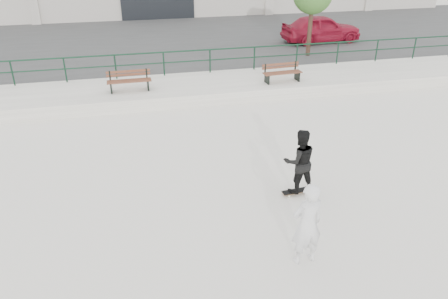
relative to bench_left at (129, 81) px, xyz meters
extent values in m
plane|color=white|center=(2.52, -9.16, -0.88)|extent=(120.00, 120.00, 0.00)
cube|color=beige|center=(2.52, 0.34, -0.63)|extent=(30.00, 3.00, 0.50)
cube|color=#3B3B3B|center=(2.52, 8.84, -0.63)|extent=(60.00, 14.00, 0.50)
cylinder|color=#123120|center=(2.52, 1.64, 0.62)|extent=(28.00, 0.06, 0.06)
cylinder|color=#123120|center=(2.52, 1.64, 0.17)|extent=(28.00, 0.05, 0.05)
cylinder|color=#123120|center=(-4.48, 1.64, 0.12)|extent=(0.06, 0.06, 1.00)
cylinder|color=#123120|center=(-2.48, 1.64, 0.12)|extent=(0.06, 0.06, 1.00)
cylinder|color=#123120|center=(-0.48, 1.64, 0.12)|extent=(0.06, 0.06, 1.00)
cylinder|color=#123120|center=(1.52, 1.64, 0.12)|extent=(0.06, 0.06, 1.00)
cylinder|color=#123120|center=(3.52, 1.64, 0.12)|extent=(0.06, 0.06, 1.00)
cylinder|color=#123120|center=(5.52, 1.64, 0.12)|extent=(0.06, 0.06, 1.00)
cylinder|color=#123120|center=(7.52, 1.64, 0.12)|extent=(0.06, 0.06, 1.00)
cylinder|color=#123120|center=(9.52, 1.64, 0.12)|extent=(0.06, 0.06, 1.00)
cylinder|color=#123120|center=(11.52, 1.64, 0.12)|extent=(0.06, 0.06, 1.00)
cylinder|color=#123120|center=(13.52, 1.64, 0.12)|extent=(0.06, 0.06, 1.00)
cube|color=black|center=(2.52, 14.79, 0.72)|extent=(5.00, 0.15, 3.20)
cube|color=brown|center=(0.00, -0.23, 0.02)|extent=(1.68, 0.14, 0.04)
cube|color=brown|center=(0.00, -0.06, 0.02)|extent=(1.68, 0.14, 0.04)
cube|color=brown|center=(0.00, 0.11, 0.02)|extent=(1.68, 0.14, 0.04)
cube|color=brown|center=(0.00, 0.18, 0.20)|extent=(1.68, 0.06, 0.09)
cube|color=brown|center=(0.00, 0.18, 0.33)|extent=(1.68, 0.06, 0.09)
cube|color=black|center=(-0.70, -0.07, -0.19)|extent=(0.06, 0.47, 0.39)
cube|color=black|center=(-0.70, 0.17, 0.20)|extent=(0.06, 0.05, 0.39)
cube|color=black|center=(0.70, -0.05, -0.19)|extent=(0.06, 0.47, 0.39)
cube|color=black|center=(0.70, 0.19, 0.20)|extent=(0.06, 0.05, 0.39)
cube|color=brown|center=(6.15, -0.49, 0.00)|extent=(1.61, 0.22, 0.04)
cube|color=brown|center=(6.13, -0.33, 0.00)|extent=(1.61, 0.22, 0.04)
cube|color=brown|center=(6.12, -0.17, 0.00)|extent=(1.61, 0.22, 0.04)
cube|color=brown|center=(6.12, -0.09, 0.17)|extent=(1.61, 0.15, 0.09)
cube|color=brown|center=(6.12, -0.09, 0.30)|extent=(1.61, 0.15, 0.09)
cube|color=black|center=(5.46, -0.37, -0.19)|extent=(0.09, 0.45, 0.38)
cube|color=black|center=(5.45, -0.14, 0.17)|extent=(0.06, 0.05, 0.38)
cube|color=black|center=(6.80, -0.28, -0.19)|extent=(0.09, 0.45, 0.38)
cube|color=black|center=(6.79, -0.05, 0.17)|extent=(0.06, 0.05, 0.38)
cylinder|color=#452E22|center=(8.82, 3.40, 0.86)|extent=(0.21, 0.21, 2.49)
imported|color=maroon|center=(10.62, 5.94, 0.36)|extent=(4.42, 1.97, 1.48)
cube|color=black|center=(3.91, -7.72, -0.80)|extent=(0.79, 0.27, 0.02)
cube|color=brown|center=(3.91, -7.72, -0.81)|extent=(0.79, 0.27, 0.01)
cube|color=gray|center=(3.65, -7.74, -0.84)|extent=(0.07, 0.16, 0.03)
cube|color=gray|center=(4.17, -7.70, -0.84)|extent=(0.07, 0.16, 0.03)
cylinder|color=beige|center=(3.66, -7.84, -0.85)|extent=(0.06, 0.03, 0.06)
cylinder|color=beige|center=(3.64, -7.65, -0.85)|extent=(0.06, 0.03, 0.06)
cylinder|color=beige|center=(4.18, -7.79, -0.85)|extent=(0.06, 0.03, 0.06)
cylinder|color=beige|center=(4.16, -7.60, -0.85)|extent=(0.06, 0.03, 0.06)
imported|color=black|center=(3.91, -7.72, 0.07)|extent=(0.85, 0.68, 1.71)
imported|color=silver|center=(3.09, -10.16, 0.04)|extent=(0.72, 0.52, 1.84)
camera|label=1|loc=(-0.08, -16.61, 5.24)|focal=35.00mm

